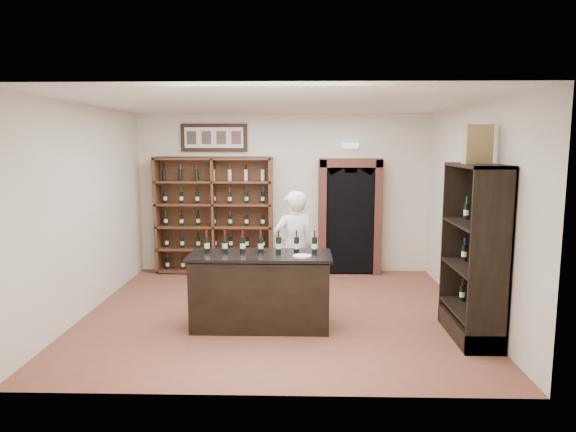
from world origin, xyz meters
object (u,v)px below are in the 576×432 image
Objects in this scene: tasting_counter at (260,291)px; shopkeeper at (294,249)px; wine_crate at (478,144)px; side_cabinet at (475,279)px; counter_bottle_0 at (207,244)px; wine_shelf at (214,215)px.

tasting_counter is 1.06m from shopkeeper.
side_cabinet is at bearing -41.19° from wine_crate.
wine_crate is at bearing -6.07° from counter_bottle_0.
side_cabinet is (2.72, -0.30, 0.26)m from tasting_counter.
wine_shelf is 2.87m from counter_bottle_0.
wine_shelf reaches higher than shopkeeper.
counter_bottle_0 reaches higher than tasting_counter.
tasting_counter is at bearing 173.72° from side_cabinet.
tasting_counter is 0.95m from counter_bottle_0.
wine_shelf is 5.02m from side_cabinet.
wine_crate is at bearing -5.76° from tasting_counter.
wine_crate is at bearing 145.23° from side_cabinet.
side_cabinet is at bearing -40.21° from wine_shelf.
tasting_counter is at bearing 167.82° from wine_crate.
tasting_counter is (1.10, -2.93, -0.61)m from wine_shelf.
wine_crate is (2.25, -1.17, 1.56)m from shopkeeper.
wine_crate is (3.40, -0.36, 1.33)m from counter_bottle_0.
wine_shelf is 5.13m from wine_crate.
side_cabinet reaches higher than tasting_counter.
wine_shelf is 1.25× the size of shopkeeper.
shopkeeper is at bearing -53.13° from wine_shelf.
counter_bottle_0 is 0.14× the size of side_cabinet.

